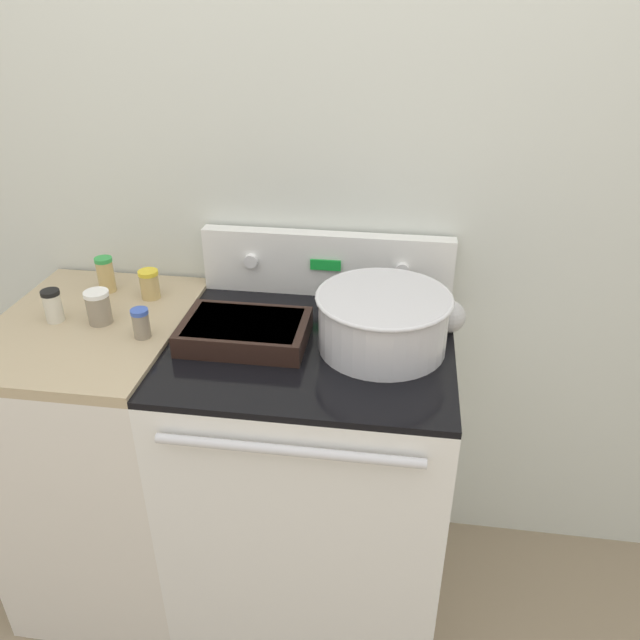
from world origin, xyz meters
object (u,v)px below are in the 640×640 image
at_px(spice_jar_yellow_cap, 150,284).
at_px(spice_jar_white_cap, 98,307).
at_px(mixing_bowl, 383,318).
at_px(spice_jar_blue_cap, 141,323).
at_px(spice_jar_black_cap, 53,306).
at_px(casserole_dish, 245,330).
at_px(spice_jar_green_cap, 106,274).
at_px(ladle, 449,316).

relative_size(spice_jar_yellow_cap, spice_jar_white_cap, 0.92).
distance_m(mixing_bowl, spice_jar_blue_cap, 0.63).
xyz_separation_m(spice_jar_yellow_cap, spice_jar_white_cap, (-0.08, -0.16, 0.00)).
bearing_deg(spice_jar_yellow_cap, spice_jar_blue_cap, -73.69).
bearing_deg(spice_jar_blue_cap, spice_jar_yellow_cap, 106.31).
bearing_deg(spice_jar_blue_cap, spice_jar_black_cap, 169.63).
xyz_separation_m(casserole_dish, spice_jar_green_cap, (-0.48, 0.21, 0.03)).
height_order(ladle, spice_jar_green_cap, spice_jar_green_cap).
xyz_separation_m(casserole_dish, ladle, (0.53, 0.14, 0.01)).
distance_m(casserole_dish, ladle, 0.55).
distance_m(mixing_bowl, spice_jar_green_cap, 0.86).
bearing_deg(casserole_dish, ladle, 15.14).
bearing_deg(ladle, spice_jar_black_cap, -173.12).
distance_m(ladle, spice_jar_black_cap, 1.08).
relative_size(mixing_bowl, spice_jar_yellow_cap, 4.02).
bearing_deg(casserole_dish, spice_jar_blue_cap, -172.51).
bearing_deg(spice_jar_green_cap, spice_jar_white_cap, -70.62).
xyz_separation_m(ladle, spice_jar_white_cap, (-0.94, -0.12, 0.02)).
distance_m(mixing_bowl, casserole_dish, 0.36).
bearing_deg(casserole_dish, spice_jar_white_cap, 176.73).
height_order(mixing_bowl, spice_jar_green_cap, mixing_bowl).
xyz_separation_m(casserole_dish, spice_jar_white_cap, (-0.41, 0.02, 0.03)).
distance_m(mixing_bowl, spice_jar_white_cap, 0.77).
bearing_deg(casserole_dish, spice_jar_yellow_cap, 150.51).
bearing_deg(spice_jar_green_cap, mixing_bowl, -12.88).
bearing_deg(mixing_bowl, spice_jar_green_cap, 167.12).
bearing_deg(ladle, spice_jar_blue_cap, -167.37).
bearing_deg(spice_jar_blue_cap, spice_jar_green_cap, 130.34).
xyz_separation_m(spice_jar_white_cap, spice_jar_green_cap, (-0.07, 0.19, 0.01)).
bearing_deg(spice_jar_green_cap, spice_jar_blue_cap, -49.66).
bearing_deg(spice_jar_green_cap, casserole_dish, -24.02).
relative_size(casserole_dish, ladle, 1.02).
xyz_separation_m(mixing_bowl, spice_jar_green_cap, (-0.84, 0.19, -0.02)).
relative_size(casserole_dish, spice_jar_green_cap, 3.05).
height_order(casserole_dish, spice_jar_white_cap, spice_jar_white_cap).
bearing_deg(mixing_bowl, spice_jar_white_cap, 179.89).
relative_size(spice_jar_blue_cap, spice_jar_green_cap, 0.75).
xyz_separation_m(ladle, spice_jar_yellow_cap, (-0.87, 0.04, 0.01)).
height_order(spice_jar_blue_cap, spice_jar_yellow_cap, spice_jar_yellow_cap).
distance_m(spice_jar_white_cap, spice_jar_black_cap, 0.13).
bearing_deg(mixing_bowl, spice_jar_blue_cap, -174.77).
height_order(spice_jar_white_cap, spice_jar_black_cap, spice_jar_white_cap).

